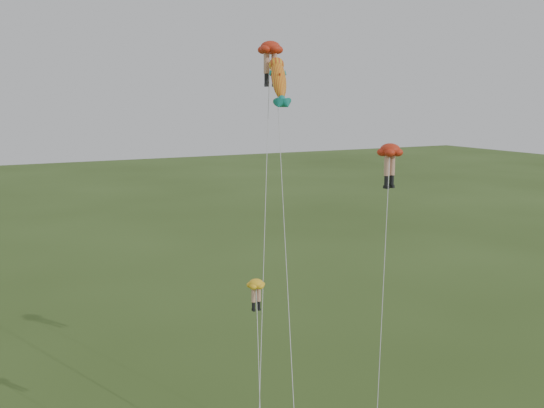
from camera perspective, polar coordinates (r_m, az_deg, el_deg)
name	(u,v)px	position (r m, az deg, el deg)	size (l,w,h in m)	color
legs_kite_red_high	(270,56)	(35.51, -0.17, 13.76)	(6.23, 9.97, 20.40)	red
legs_kite_red_mid	(390,159)	(31.03, 11.02, 4.18)	(5.17, 5.98, 14.93)	red
legs_kite_yellow	(257,302)	(26.15, -1.46, -9.18)	(1.81, 3.84, 9.53)	yellow
fish_kite	(279,80)	(34.06, 0.63, 11.60)	(5.12, 11.40, 19.72)	#F9AD1F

